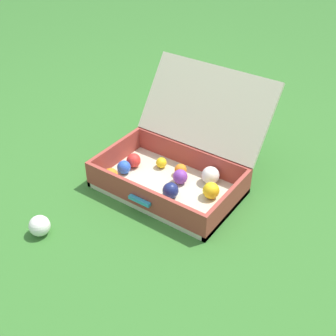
% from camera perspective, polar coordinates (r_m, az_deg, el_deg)
% --- Properties ---
extents(ground_plane, '(16.00, 16.00, 0.00)m').
position_cam_1_polar(ground_plane, '(2.05, -1.33, -3.28)').
color(ground_plane, '#336B28').
extents(open_suitcase, '(0.65, 0.66, 0.47)m').
position_cam_1_polar(open_suitcase, '(2.07, 1.34, 0.80)').
color(open_suitcase, beige).
rests_on(open_suitcase, ground).
extents(stray_ball_on_grass, '(0.09, 0.09, 0.09)m').
position_cam_1_polar(stray_ball_on_grass, '(1.90, -16.29, -7.19)').
color(stray_ball_on_grass, white).
rests_on(stray_ball_on_grass, ground).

